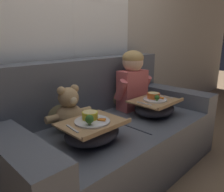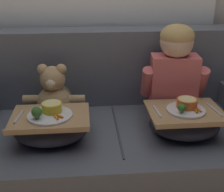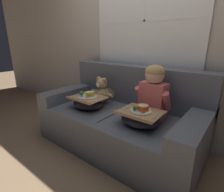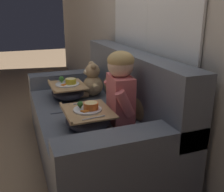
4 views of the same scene
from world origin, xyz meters
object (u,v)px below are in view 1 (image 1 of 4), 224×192
couch (109,132)px  child_figure (133,78)px  lap_tray_child (155,107)px  throw_pillow_behind_teddy (55,106)px  lap_tray_teddy (92,131)px  teddy_bear (70,112)px  throw_pillow_behind_child (118,90)px

couch → child_figure: bearing=7.1°
couch → lap_tray_child: 0.47m
throw_pillow_behind_teddy → lap_tray_child: size_ratio=0.78×
throw_pillow_behind_teddy → child_figure: child_figure is taller
lap_tray_child → lap_tray_teddy: (-0.74, 0.00, 0.00)m
couch → lap_tray_teddy: couch is taller
lap_tray_child → lap_tray_teddy: lap_tray_teddy is taller
lap_tray_teddy → lap_tray_child: bearing=-0.0°
throw_pillow_behind_teddy → child_figure: bearing=-14.7°
throw_pillow_behind_teddy → teddy_bear: 0.20m
lap_tray_child → lap_tray_teddy: 0.74m
throw_pillow_behind_teddy → throw_pillow_behind_child: bearing=0.0°
throw_pillow_behind_teddy → teddy_bear: bearing=-90.1°
throw_pillow_behind_child → lap_tray_child: bearing=-90.0°
throw_pillow_behind_child → child_figure: (-0.00, -0.19, 0.16)m
child_figure → lap_tray_teddy: (-0.74, -0.26, -0.23)m
throw_pillow_behind_child → throw_pillow_behind_teddy: size_ratio=1.06×
child_figure → lap_tray_child: (0.00, -0.26, -0.24)m
throw_pillow_behind_teddy → lap_tray_child: throw_pillow_behind_teddy is taller
throw_pillow_behind_child → throw_pillow_behind_teddy: bearing=180.0°
lap_tray_child → couch: bearing=149.5°
couch → lap_tray_teddy: (-0.37, -0.22, 0.20)m
lap_tray_teddy → teddy_bear: bearing=90.0°
throw_pillow_behind_child → child_figure: child_figure is taller
throw_pillow_behind_child → couch: bearing=-147.1°
couch → child_figure: child_figure is taller
child_figure → teddy_bear: (-0.74, -0.00, -0.16)m
lap_tray_child → child_figure: bearing=90.1°
teddy_bear → throw_pillow_behind_teddy: bearing=89.9°
couch → teddy_bear: (-0.37, 0.04, 0.27)m
teddy_bear → lap_tray_teddy: size_ratio=0.91×
couch → throw_pillow_behind_child: (0.37, 0.24, 0.28)m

